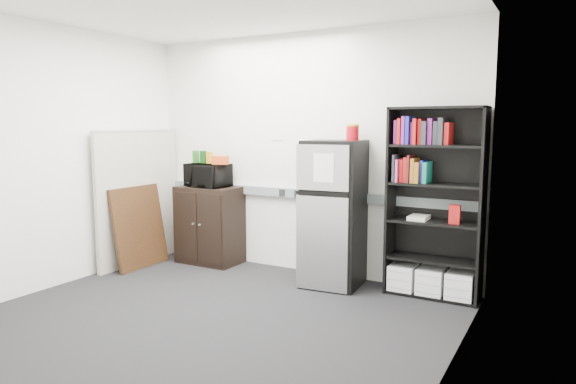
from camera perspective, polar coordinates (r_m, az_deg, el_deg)
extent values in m
plane|color=black|center=(4.65, -8.61, -13.79)|extent=(4.00, 4.00, 0.00)
cube|color=white|center=(5.82, 1.75, 4.22)|extent=(4.00, 0.02, 2.70)
cube|color=white|center=(3.49, 17.88, 1.74)|extent=(0.02, 3.50, 2.70)
cube|color=white|center=(5.80, -24.75, 3.53)|extent=(0.02, 3.50, 2.70)
cube|color=slate|center=(5.84, 1.60, -0.21)|extent=(3.92, 0.05, 0.10)
cube|color=white|center=(5.98, -1.27, 6.22)|extent=(0.14, 0.00, 0.10)
cube|color=black|center=(5.27, 11.37, -0.90)|extent=(0.02, 0.34, 1.85)
cube|color=black|center=(5.07, 20.82, -1.56)|extent=(0.02, 0.34, 1.85)
cube|color=black|center=(5.31, 16.41, -1.00)|extent=(0.90, 0.02, 1.85)
cube|color=black|center=(5.10, 16.37, 8.96)|extent=(0.90, 0.34, 0.02)
cube|color=black|center=(5.36, 15.66, -10.84)|extent=(0.85, 0.32, 0.03)
cube|color=black|center=(5.26, 15.79, -7.21)|extent=(0.85, 0.32, 0.03)
cube|color=black|center=(5.18, 15.93, -3.25)|extent=(0.85, 0.32, 0.02)
cube|color=black|center=(5.13, 16.08, 0.81)|extent=(0.85, 0.32, 0.02)
cube|color=black|center=(5.10, 16.23, 4.94)|extent=(0.85, 0.32, 0.02)
cube|color=white|center=(5.38, 12.69, -9.14)|extent=(0.25, 0.30, 0.25)
cube|color=white|center=(5.31, 15.63, -9.45)|extent=(0.25, 0.30, 0.25)
cube|color=white|center=(5.26, 18.64, -9.74)|extent=(0.25, 0.30, 0.25)
cube|color=#AAA397|center=(6.47, -16.23, -0.65)|extent=(0.05, 1.30, 1.60)
cube|color=#B2B2B7|center=(6.41, -16.50, 6.54)|extent=(0.06, 1.30, 0.02)
cube|color=black|center=(6.35, -8.69, -3.60)|extent=(0.75, 0.47, 0.94)
cube|color=black|center=(6.28, -11.34, -3.79)|extent=(0.35, 0.01, 0.83)
cube|color=black|center=(6.06, -8.73, -4.14)|extent=(0.35, 0.01, 0.83)
cylinder|color=#B2B2B7|center=(6.18, -10.52, -3.51)|extent=(0.02, 0.02, 0.02)
cylinder|color=#B2B2B7|center=(6.12, -9.79, -3.61)|extent=(0.02, 0.02, 0.02)
imported|color=black|center=(6.25, -8.91, 1.85)|extent=(0.52, 0.37, 0.28)
cube|color=#25601B|center=(6.39, -10.20, 3.87)|extent=(0.08, 0.07, 0.15)
cube|color=#0B330C|center=(6.32, -9.40, 3.85)|extent=(0.08, 0.07, 0.15)
cube|color=orange|center=(6.26, -8.71, 3.79)|extent=(0.08, 0.06, 0.14)
cube|color=#CA4314|center=(6.10, -7.52, 3.53)|extent=(0.20, 0.15, 0.10)
cube|color=black|center=(5.37, 5.14, -2.50)|extent=(0.62, 0.62, 1.50)
cube|color=#ADADB1|center=(5.04, 3.83, 2.71)|extent=(0.55, 0.07, 0.45)
cube|color=#ADADB1|center=(5.16, 3.75, -5.80)|extent=(0.55, 0.07, 0.96)
cube|color=black|center=(5.06, 3.75, -0.19)|extent=(0.55, 0.05, 0.03)
cube|color=white|center=(5.02, 3.97, 2.69)|extent=(0.21, 0.02, 0.28)
cube|color=black|center=(5.30, 5.24, 5.63)|extent=(0.62, 0.62, 0.02)
cylinder|color=#AE0814|center=(5.35, 7.19, 6.59)|extent=(0.13, 0.13, 0.16)
cylinder|color=gold|center=(5.35, 7.20, 7.57)|extent=(0.13, 0.13, 0.02)
cube|color=black|center=(6.33, -16.20, -3.72)|extent=(0.20, 0.75, 0.96)
cube|color=beige|center=(6.32, -16.05, -3.74)|extent=(0.14, 0.64, 0.81)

